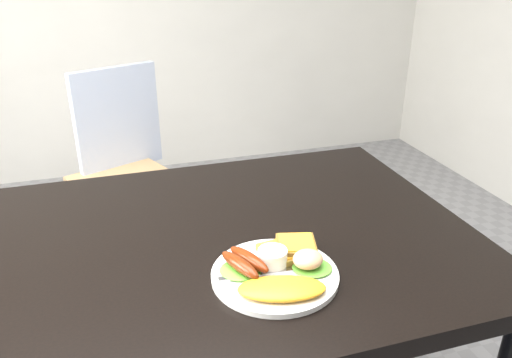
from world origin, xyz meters
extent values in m
cube|color=black|center=(0.00, 0.00, 0.73)|extent=(1.20, 0.80, 0.04)
cube|color=tan|center=(-0.11, 1.00, 0.45)|extent=(0.49, 0.49, 0.04)
imported|color=navy|center=(0.04, 0.45, 0.86)|extent=(0.70, 0.55, 1.71)
cylinder|color=white|center=(0.11, -0.18, 0.76)|extent=(0.24, 0.24, 0.01)
ellipsoid|color=green|center=(0.05, -0.16, 0.77)|extent=(0.09, 0.09, 0.01)
ellipsoid|color=#4B9922|center=(0.19, -0.19, 0.77)|extent=(0.09, 0.09, 0.01)
ellipsoid|color=#FF9C0E|center=(0.11, -0.24, 0.77)|extent=(0.17, 0.11, 0.02)
ellipsoid|color=#692C09|center=(0.05, -0.16, 0.78)|extent=(0.06, 0.11, 0.03)
ellipsoid|color=maroon|center=(0.07, -0.15, 0.78)|extent=(0.07, 0.11, 0.03)
cylinder|color=white|center=(0.12, -0.16, 0.78)|extent=(0.07, 0.07, 0.03)
cube|color=olive|center=(0.15, -0.13, 0.77)|extent=(0.10, 0.10, 0.01)
cube|color=olive|center=(0.18, -0.13, 0.78)|extent=(0.09, 0.09, 0.01)
ellipsoid|color=beige|center=(0.18, -0.19, 0.79)|extent=(0.07, 0.06, 0.03)
cube|color=#ADAFB7|center=(0.08, -0.18, 0.76)|extent=(0.15, 0.02, 0.00)
camera|label=1|loc=(-0.15, -0.91, 1.31)|focal=35.00mm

